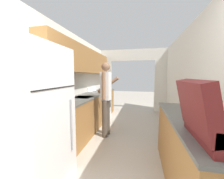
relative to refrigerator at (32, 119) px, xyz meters
The scene contains 11 objects.
wall_left 1.74m from the refrigerator, 101.51° to the left, with size 0.38×7.27×2.50m.
wall_right 2.61m from the refrigerator, 26.84° to the left, with size 0.06×7.27×2.50m.
wall_far_with_doorway 4.37m from the refrigerator, 77.32° to the left, with size 3.05×0.06×2.50m.
counter_left 2.03m from the refrigerator, 92.11° to the left, with size 0.62×3.60×0.92m.
counter_right 2.06m from the refrigerator, 10.90° to the left, with size 0.62×1.92×0.92m.
refrigerator is the anchor object (origin of this frame).
range_oven 3.10m from the refrigerator, 91.21° to the left, with size 0.66×0.78×1.06m.
person 1.76m from the refrigerator, 73.07° to the left, with size 0.56×0.40×1.75m.
suitcase 1.92m from the refrigerator, ahead, with size 0.52×0.63×0.49m.
book_stack 2.01m from the refrigerator, ahead, with size 0.25×0.31×0.09m.
knife 3.61m from the refrigerator, 90.78° to the left, with size 0.08×0.34×0.02m.
Camera 1 is at (0.38, -0.75, 1.44)m, focal length 22.00 mm.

